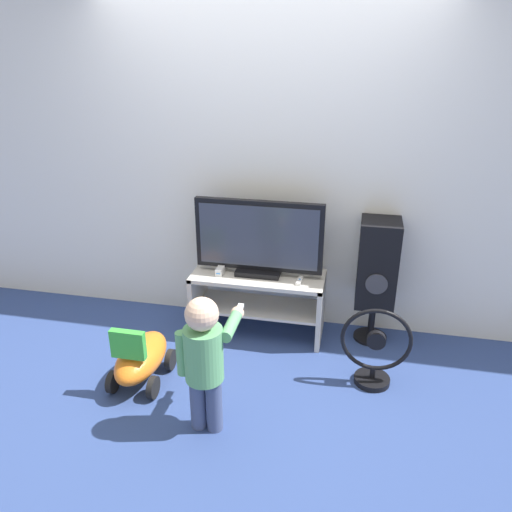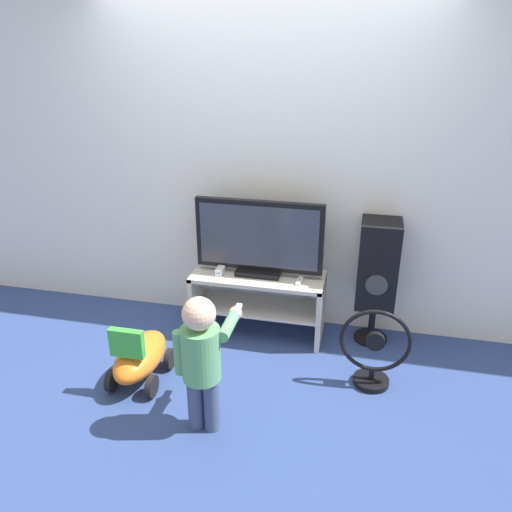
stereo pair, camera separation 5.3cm
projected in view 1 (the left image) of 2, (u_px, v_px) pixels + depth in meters
name	position (u px, v px, depth m)	size (l,w,h in m)	color
ground_plane	(253.00, 345.00, 3.84)	(16.00, 16.00, 0.00)	navy
wall_back	(266.00, 164.00, 3.76)	(10.00, 0.06, 2.60)	silver
tv_stand	(258.00, 295.00, 3.89)	(1.02, 0.41, 0.50)	beige
television	(259.00, 239.00, 3.72)	(0.97, 0.20, 0.58)	black
game_console	(221.00, 269.00, 3.85)	(0.05, 0.18, 0.05)	white
remote_primary	(300.00, 281.00, 3.70)	(0.04, 0.13, 0.03)	white
child	(205.00, 354.00, 2.83)	(0.33, 0.49, 0.88)	#3F4C72
speaker_tower	(377.00, 266.00, 3.68)	(0.29, 0.30, 0.98)	black
floor_fan	(375.00, 351.00, 3.32)	(0.47, 0.24, 0.57)	black
ride_on_toy	(141.00, 358.00, 3.37)	(0.32, 0.57, 0.48)	orange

